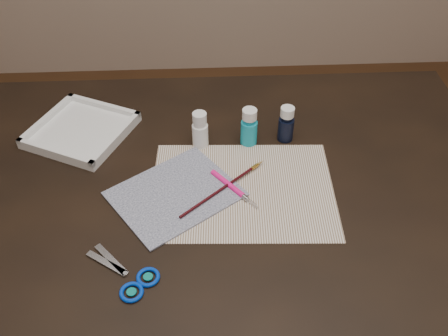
{
  "coord_description": "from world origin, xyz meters",
  "views": [
    {
      "loc": [
        -0.04,
        -0.8,
        1.53
      ],
      "look_at": [
        0.0,
        0.0,
        0.8
      ],
      "focal_mm": 40.0,
      "sensor_mm": 36.0,
      "label": 1
    }
  ],
  "objects_px": {
    "paint_bottle_white": "(200,130)",
    "palette_tray": "(81,130)",
    "scissors": "(117,272)",
    "paper": "(243,189)",
    "paint_bottle_cyan": "(249,127)",
    "paint_bottle_navy": "(286,124)",
    "canvas": "(175,194)"
  },
  "relations": [
    {
      "from": "paint_bottle_navy",
      "to": "canvas",
      "type": "bearing_deg",
      "value": -145.65
    },
    {
      "from": "palette_tray",
      "to": "scissors",
      "type": "bearing_deg",
      "value": -72.58
    },
    {
      "from": "scissors",
      "to": "paper",
      "type": "bearing_deg",
      "value": -105.59
    },
    {
      "from": "paint_bottle_cyan",
      "to": "paint_bottle_navy",
      "type": "height_order",
      "value": "paint_bottle_cyan"
    },
    {
      "from": "paint_bottle_cyan",
      "to": "canvas",
      "type": "bearing_deg",
      "value": -135.59
    },
    {
      "from": "paint_bottle_white",
      "to": "scissors",
      "type": "relative_size",
      "value": 0.54
    },
    {
      "from": "canvas",
      "to": "scissors",
      "type": "bearing_deg",
      "value": -117.21
    },
    {
      "from": "paper",
      "to": "palette_tray",
      "type": "bearing_deg",
      "value": 150.55
    },
    {
      "from": "paint_bottle_cyan",
      "to": "scissors",
      "type": "bearing_deg",
      "value": -126.78
    },
    {
      "from": "paint_bottle_white",
      "to": "scissors",
      "type": "xyz_separation_m",
      "value": [
        -0.16,
        -0.37,
        -0.04
      ]
    },
    {
      "from": "scissors",
      "to": "palette_tray",
      "type": "relative_size",
      "value": 0.79
    },
    {
      "from": "paper",
      "to": "scissors",
      "type": "distance_m",
      "value": 0.33
    },
    {
      "from": "paint_bottle_cyan",
      "to": "paint_bottle_navy",
      "type": "xyz_separation_m",
      "value": [
        0.09,
        0.01,
        -0.0
      ]
    },
    {
      "from": "canvas",
      "to": "paint_bottle_cyan",
      "type": "xyz_separation_m",
      "value": [
        0.18,
        0.17,
        0.05
      ]
    },
    {
      "from": "paper",
      "to": "paint_bottle_cyan",
      "type": "bearing_deg",
      "value": 80.6
    },
    {
      "from": "paint_bottle_navy",
      "to": "palette_tray",
      "type": "xyz_separation_m",
      "value": [
        -0.51,
        0.05,
        -0.03
      ]
    },
    {
      "from": "paint_bottle_cyan",
      "to": "palette_tray",
      "type": "xyz_separation_m",
      "value": [
        -0.41,
        0.06,
        -0.04
      ]
    },
    {
      "from": "paint_bottle_white",
      "to": "palette_tray",
      "type": "bearing_deg",
      "value": 168.9
    },
    {
      "from": "paint_bottle_white",
      "to": "palette_tray",
      "type": "distance_m",
      "value": 0.3
    },
    {
      "from": "paint_bottle_cyan",
      "to": "paper",
      "type": "bearing_deg",
      "value": -99.4
    },
    {
      "from": "paper",
      "to": "palette_tray",
      "type": "height_order",
      "value": "palette_tray"
    },
    {
      "from": "paint_bottle_white",
      "to": "paint_bottle_navy",
      "type": "height_order",
      "value": "paint_bottle_white"
    },
    {
      "from": "paint_bottle_white",
      "to": "paint_bottle_cyan",
      "type": "height_order",
      "value": "paint_bottle_cyan"
    },
    {
      "from": "scissors",
      "to": "palette_tray",
      "type": "bearing_deg",
      "value": -37.98
    },
    {
      "from": "canvas",
      "to": "paint_bottle_navy",
      "type": "distance_m",
      "value": 0.33
    },
    {
      "from": "canvas",
      "to": "paint_bottle_cyan",
      "type": "distance_m",
      "value": 0.25
    },
    {
      "from": "paper",
      "to": "paint_bottle_navy",
      "type": "distance_m",
      "value": 0.22
    },
    {
      "from": "paint_bottle_navy",
      "to": "scissors",
      "type": "relative_size",
      "value": 0.54
    },
    {
      "from": "paint_bottle_cyan",
      "to": "scissors",
      "type": "distance_m",
      "value": 0.47
    },
    {
      "from": "paint_bottle_white",
      "to": "palette_tray",
      "type": "xyz_separation_m",
      "value": [
        -0.3,
        0.06,
        -0.03
      ]
    },
    {
      "from": "paper",
      "to": "paint_bottle_cyan",
      "type": "relative_size",
      "value": 4.11
    },
    {
      "from": "paper",
      "to": "paint_bottle_cyan",
      "type": "xyz_separation_m",
      "value": [
        0.03,
        0.16,
        0.05
      ]
    }
  ]
}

